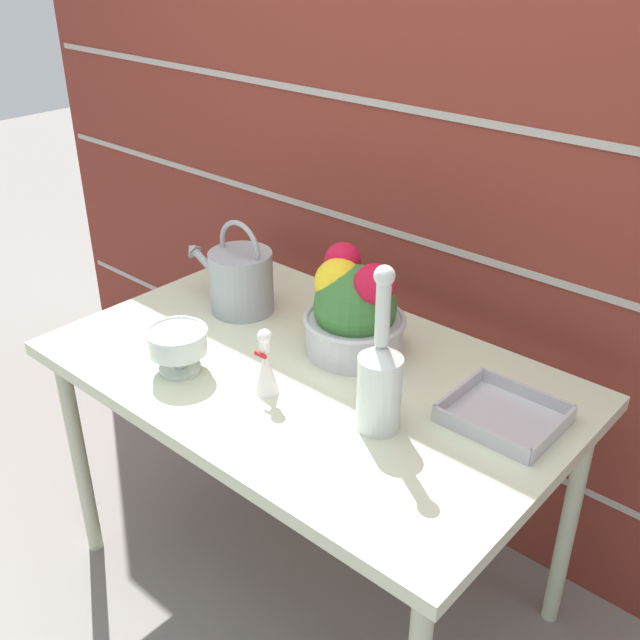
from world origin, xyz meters
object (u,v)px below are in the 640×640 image
Objects in this scene: wire_tray at (504,416)px; flower_planter at (354,310)px; crystal_pedestal_bowl at (178,344)px; figurine_vase at (266,367)px; watering_can at (240,279)px; glass_decanter at (380,378)px.

flower_planter is at bearing 178.27° from wire_tray.
figurine_vase reaches higher than crystal_pedestal_bowl.
watering_can is 0.39m from flower_planter.
glass_decanter reaches higher than crystal_pedestal_bowl.
watering_can is 0.83× the size of glass_decanter.
watering_can is 1.32× the size of wire_tray.
flower_planter is 1.11× the size of wire_tray.
watering_can is at bearing 163.73° from glass_decanter.
crystal_pedestal_bowl is 0.56× the size of flower_planter.
crystal_pedestal_bowl reaches higher than wire_tray.
figurine_vase is 0.69× the size of wire_tray.
glass_decanter reaches higher than flower_planter.
glass_decanter is 1.59× the size of wire_tray.
crystal_pedestal_bowl is at bearing -164.45° from glass_decanter.
watering_can is 0.43m from figurine_vase.
figurine_vase is at bearing 18.36° from crystal_pedestal_bowl.
flower_planter is 0.29m from figurine_vase.
glass_decanter is at bearing -134.25° from wire_tray.
glass_decanter is (0.63, -0.18, 0.03)m from watering_can.
watering_can is 1.93× the size of figurine_vase.
glass_decanter is 2.32× the size of figurine_vase.
watering_can reaches higher than wire_tray.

